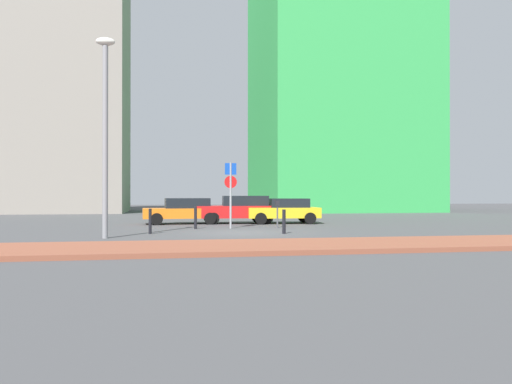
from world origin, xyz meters
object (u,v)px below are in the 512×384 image
parked_car_red (240,209)px  traffic_bollard_mid (150,221)px  traffic_bollard_near (195,218)px  parking_meter (277,210)px  street_lamp (105,121)px  parking_sign_post (231,187)px  traffic_bollard_far (284,222)px  parked_car_yellow (285,210)px  parked_car_orange (185,210)px

parked_car_red → traffic_bollard_mid: parked_car_red is taller
traffic_bollard_near → parked_car_red: bearing=56.9°
parking_meter → traffic_bollard_near: size_ratio=1.24×
parked_car_red → parking_meter: 4.12m
parked_car_red → street_lamp: bearing=-125.9°
parking_sign_post → traffic_bollard_mid: 4.81m
street_lamp → traffic_bollard_far: street_lamp is taller
parked_car_yellow → parked_car_red: bearing=170.2°
parked_car_yellow → parking_sign_post: bearing=-133.6°
traffic_bollard_near → traffic_bollard_far: traffic_bollard_near is taller
street_lamp → parked_car_red: bearing=54.1°
parked_car_red → traffic_bollard_near: bearing=-123.1°
parking_meter → traffic_bollard_near: parking_meter is taller
parking_sign_post → traffic_bollard_far: 4.27m
street_lamp → traffic_bollard_near: 6.94m
parking_meter → parked_car_red: bearing=108.6°
parked_car_yellow → traffic_bollard_near: 6.38m
parking_meter → traffic_bollard_mid: 6.71m
parking_sign_post → traffic_bollard_mid: (-3.68, -2.72, -1.47)m
parked_car_red → traffic_bollard_far: bearing=-84.5°
parked_car_red → street_lamp: (-6.29, -8.68, 3.54)m
parked_car_orange → traffic_bollard_near: (0.34, -4.21, -0.22)m
parked_car_orange → parking_meter: parked_car_orange is taller
parked_car_orange → parking_sign_post: bearing=-64.4°
parked_car_orange → traffic_bollard_mid: 7.12m
parked_car_red → parking_meter: (1.31, -3.90, 0.04)m
parked_car_red → street_lamp: size_ratio=0.63×
street_lamp → traffic_bollard_near: bearing=51.7°
parked_car_orange → parked_car_yellow: size_ratio=1.11×
parked_car_yellow → traffic_bollard_near: bearing=-144.5°
parked_car_red → parking_sign_post: parking_sign_post is taller
parking_sign_post → parking_meter: (2.34, 0.22, -1.13)m
parking_meter → traffic_bollard_far: 3.87m
parked_car_yellow → parking_meter: (-1.18, -3.47, 0.11)m
parked_car_yellow → parking_sign_post: (-3.52, -3.69, 1.24)m
parking_meter → parking_sign_post: bearing=-174.6°
parked_car_red → parked_car_yellow: parked_car_red is taller
parking_sign_post → parked_car_orange: bearing=115.6°
traffic_bollard_far → parking_sign_post: bearing=116.3°
traffic_bollard_far → street_lamp: bearing=-172.2°
parked_car_yellow → parking_sign_post: 5.25m
parked_car_orange → parking_sign_post: parking_sign_post is taller
parked_car_orange → traffic_bollard_mid: parked_car_orange is taller
parked_car_orange → parked_car_red: 3.04m
parked_car_orange → parked_car_yellow: 5.55m
parked_car_yellow → traffic_bollard_mid: size_ratio=3.94×
parked_car_yellow → street_lamp: bearing=-136.8°
parked_car_orange → street_lamp: street_lamp is taller
parked_car_yellow → traffic_bollard_mid: parked_car_yellow is taller
parked_car_yellow → traffic_bollard_near: size_ratio=3.88×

